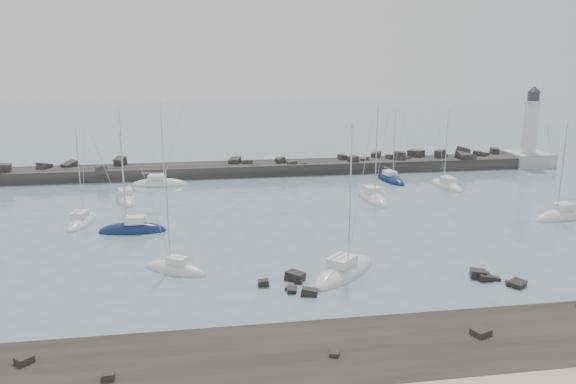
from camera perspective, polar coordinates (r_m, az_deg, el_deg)
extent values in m
plane|color=slate|center=(56.71, 2.26, -5.83)|extent=(400.00, 400.00, 0.00)
cube|color=black|center=(37.33, 9.18, -16.94)|extent=(140.00, 12.00, 0.70)
cube|color=black|center=(41.64, 19.01, -13.29)|extent=(1.47, 1.35, 0.40)
cube|color=black|center=(37.22, 4.77, -16.05)|extent=(0.79, 0.79, 0.26)
cube|color=black|center=(39.83, -25.22, -15.15)|extent=(1.27, 1.27, 0.43)
cube|color=black|center=(36.35, -17.80, -17.36)|extent=(0.79, 0.72, 0.41)
cube|color=black|center=(48.59, 1.11, -9.24)|extent=(0.85, 0.92, 0.67)
cube|color=black|center=(46.75, 0.33, -10.08)|extent=(0.86, 0.87, 0.93)
cube|color=black|center=(47.31, 0.28, -9.97)|extent=(1.05, 1.11, 0.77)
cube|color=black|center=(49.26, 0.71, -8.75)|extent=(2.03, 1.90, 1.31)
cube|color=black|center=(46.48, 2.16, -10.30)|extent=(1.71, 1.66, 1.20)
cube|color=black|center=(48.00, -2.51, -9.21)|extent=(1.05, 0.88, 0.68)
cube|color=black|center=(52.44, 18.73, -7.99)|extent=(1.78, 1.81, 1.09)
cube|color=black|center=(51.72, 22.25, -8.82)|extent=(1.78, 1.78, 1.05)
cube|color=black|center=(51.87, 21.72, -8.75)|extent=(1.35, 1.41, 0.80)
cube|color=black|center=(52.07, 19.28, -8.21)|extent=(1.36, 1.31, 1.01)
cube|color=black|center=(52.48, 20.20, -8.38)|extent=(1.34, 1.23, 0.86)
cube|color=#282624|center=(92.37, -6.96, 1.85)|extent=(115.00, 6.00, 3.20)
cube|color=#282624|center=(100.78, 15.20, 3.72)|extent=(2.17, 1.96, 1.72)
cube|color=#282624|center=(94.21, -16.67, 2.93)|extent=(2.11, 2.45, 1.98)
cube|color=#282624|center=(107.85, 20.25, 3.91)|extent=(1.72, 1.71, 1.40)
cube|color=#282624|center=(105.03, 18.79, 3.50)|extent=(1.88, 2.11, 1.84)
cube|color=#282624|center=(94.43, 6.62, 3.31)|extent=(1.84, 1.90, 1.33)
cube|color=#282624|center=(94.19, -0.90, 3.22)|extent=(1.70, 1.72, 0.99)
cube|color=#282624|center=(101.15, 12.87, 3.65)|extent=(3.19, 3.22, 1.95)
cube|color=#282624|center=(95.45, -26.87, 2.17)|extent=(2.12, 1.76, 1.48)
cube|color=#282624|center=(105.28, 19.10, 3.49)|extent=(3.04, 2.98, 1.74)
cube|color=#282624|center=(104.62, 17.51, 3.67)|extent=(2.05, 2.20, 1.71)
cube|color=#282624|center=(92.33, -4.17, 2.93)|extent=(1.91, 1.80, 1.23)
cube|color=#282624|center=(98.73, 11.93, 3.22)|extent=(2.00, 1.82, 1.38)
cube|color=#282624|center=(101.07, 17.39, 3.54)|extent=(2.17, 2.82, 1.85)
cube|color=#282624|center=(91.95, 0.46, 2.83)|extent=(1.69, 1.41, 1.34)
cube|color=#282624|center=(98.21, 10.53, 3.46)|extent=(2.23, 2.22, 1.42)
cube|color=#282624|center=(90.97, -18.42, 2.08)|extent=(1.66, 1.74, 1.68)
cube|color=#282624|center=(92.38, -0.72, 3.18)|extent=(1.85, 1.58, 1.42)
cube|color=#282624|center=(106.30, 18.63, 3.61)|extent=(1.93, 1.91, 1.42)
cube|color=#282624|center=(102.22, 15.30, 3.48)|extent=(2.13, 1.71, 1.82)
cube|color=#282624|center=(92.04, 1.58, 2.79)|extent=(1.28, 1.55, 1.01)
cube|color=#282624|center=(93.27, -4.94, 2.77)|extent=(1.69, 1.59, 1.06)
cube|color=#282624|center=(97.97, 11.27, 3.47)|extent=(2.63, 2.68, 2.14)
cube|color=#282624|center=(102.37, 17.26, 3.82)|extent=(3.21, 2.73, 2.57)
cube|color=#282624|center=(95.96, -23.51, 2.36)|extent=(2.41, 2.61, 1.65)
cube|color=#282624|center=(90.67, -3.22, 2.63)|extent=(1.38, 1.43, 0.89)
cube|color=#282624|center=(103.59, 17.07, 3.34)|extent=(2.12, 2.01, 1.29)
cube|color=#282624|center=(101.19, 18.21, 3.35)|extent=(2.08, 2.30, 1.56)
cube|color=#282624|center=(96.23, 5.53, 3.45)|extent=(1.59, 1.73, 1.33)
cube|color=#282624|center=(95.99, -21.27, 2.52)|extent=(2.93, 2.94, 1.65)
cube|color=#282624|center=(99.22, 16.36, 2.92)|extent=(1.02, 1.08, 0.85)
cube|color=#282624|center=(92.87, -5.41, 3.03)|extent=(2.43, 2.63, 1.80)
cube|color=#282624|center=(95.61, 7.80, 3.25)|extent=(1.49, 1.36, 1.12)
cube|color=#282624|center=(99.18, 8.95, 3.66)|extent=(2.35, 2.24, 1.60)
cube|color=#A0A09B|center=(108.73, 23.12, 2.95)|extent=(7.00, 7.00, 3.00)
cylinder|color=silver|center=(107.89, 23.41, 6.08)|extent=(2.50, 2.50, 9.00)
cylinder|color=silver|center=(107.49, 23.64, 8.42)|extent=(3.20, 3.20, 0.25)
cylinder|color=#33383D|center=(107.43, 23.68, 8.88)|extent=(2.00, 2.00, 1.60)
cone|color=#33383D|center=(107.35, 23.75, 9.57)|extent=(2.20, 2.20, 1.00)
ellipsoid|color=silver|center=(78.76, -16.16, -0.76)|extent=(4.38, 8.70, 2.14)
cube|color=white|center=(78.07, -16.19, 0.06)|extent=(2.16, 2.65, 0.69)
cylinder|color=silver|center=(78.12, -16.53, 4.01)|extent=(0.12, 0.12, 11.25)
cylinder|color=silver|center=(77.36, -16.17, 0.43)|extent=(0.84, 3.27, 0.10)
ellipsoid|color=#101F44|center=(64.40, -15.53, -3.89)|extent=(7.47, 2.68, 2.19)
cube|color=white|center=(63.96, -15.28, -2.75)|extent=(2.14, 1.59, 0.79)
cylinder|color=silver|center=(63.03, -16.40, 1.23)|extent=(0.14, 0.14, 9.93)
cylinder|color=silver|center=(63.68, -14.87, -2.11)|extent=(2.94, 0.28, 0.11)
ellipsoid|color=silver|center=(69.54, -20.22, -2.95)|extent=(3.46, 7.81, 1.95)
cube|color=white|center=(68.89, -20.40, -2.13)|extent=(1.82, 2.32, 0.63)
cylinder|color=silver|center=(68.73, -20.45, 1.93)|extent=(0.11, 0.11, 10.18)
cylinder|color=silver|center=(68.27, -20.58, -1.78)|extent=(0.55, 3.00, 0.09)
ellipsoid|color=silver|center=(86.43, -12.88, 0.69)|extent=(8.73, 3.61, 2.12)
cube|color=white|center=(86.25, -13.20, 1.49)|extent=(2.56, 1.98, 0.67)
cylinder|color=silver|center=(85.11, -12.66, 5.05)|extent=(0.11, 0.11, 11.45)
cylinder|color=silver|center=(86.24, -13.61, 1.89)|extent=(3.38, 0.49, 0.10)
ellipsoid|color=silver|center=(52.12, -11.38, -7.83)|extent=(6.36, 5.10, 1.77)
cube|color=white|center=(51.57, -11.15, -6.80)|extent=(2.18, 2.04, 0.61)
cylinder|color=silver|center=(50.81, -12.11, -2.45)|extent=(0.11, 0.11, 8.54)
cylinder|color=silver|center=(51.13, -10.77, -6.28)|extent=(2.16, 1.46, 0.09)
ellipsoid|color=silver|center=(76.51, 8.59, -0.78)|extent=(3.40, 8.68, 2.29)
cube|color=white|center=(76.57, 8.50, 0.28)|extent=(1.92, 2.52, 0.77)
cylinder|color=silver|center=(74.53, 8.97, 4.08)|extent=(0.13, 0.13, 11.43)
cylinder|color=silver|center=(76.94, 8.35, 0.90)|extent=(0.43, 3.38, 0.11)
ellipsoid|color=silver|center=(50.69, 5.72, -8.25)|extent=(8.39, 8.48, 2.32)
cube|color=white|center=(49.83, 5.50, -6.97)|extent=(3.10, 3.11, 0.74)
cylinder|color=silver|center=(49.11, 6.34, -0.23)|extent=(0.13, 0.13, 12.30)
cylinder|color=silver|center=(49.07, 5.14, -6.43)|extent=(2.63, 2.68, 0.11)
ellipsoid|color=#101F44|center=(88.67, 10.38, 1.14)|extent=(3.51, 7.93, 1.99)
cube|color=white|center=(88.76, 10.30, 1.93)|extent=(1.85, 2.35, 0.65)
cylinder|color=silver|center=(87.06, 10.74, 4.92)|extent=(0.11, 0.11, 10.34)
cylinder|color=silver|center=(89.11, 10.15, 2.37)|extent=(0.56, 3.04, 0.09)
ellipsoid|color=silver|center=(74.71, 25.94, -2.38)|extent=(8.21, 4.22, 2.27)
cube|color=white|center=(74.67, 26.25, -1.34)|extent=(2.51, 2.06, 0.80)
cylinder|color=silver|center=(72.91, 26.12, 2.30)|extent=(0.14, 0.14, 10.61)
cylinder|color=silver|center=(74.91, 26.58, -0.74)|extent=(3.08, 0.85, 0.11)
ellipsoid|color=silver|center=(86.38, 15.76, 0.51)|extent=(3.59, 7.95, 2.04)
cube|color=white|center=(85.82, 15.95, 1.24)|extent=(1.87, 2.37, 0.68)
cylinder|color=silver|center=(85.77, 15.79, 4.54)|extent=(0.12, 0.12, 10.35)
cylinder|color=silver|center=(85.26, 16.18, 1.58)|extent=(0.59, 3.04, 0.10)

